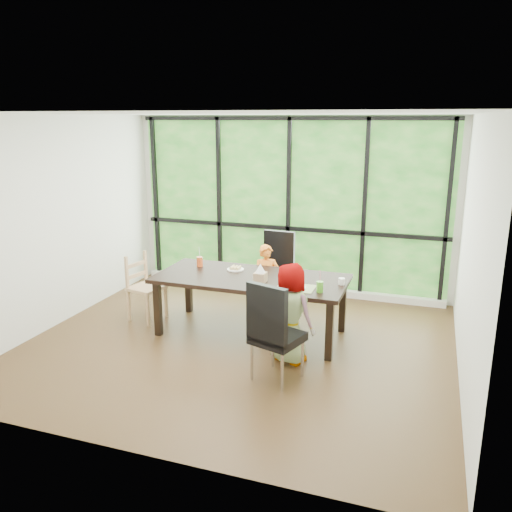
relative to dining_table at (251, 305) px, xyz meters
name	(u,v)px	position (x,y,z in m)	size (l,w,h in m)	color
ground	(239,344)	(-0.03, -0.37, -0.38)	(5.00, 5.00, 0.00)	black
back_wall	(289,205)	(-0.03, 1.88, 0.98)	(5.00, 5.00, 0.00)	silver
foliage_backdrop	(289,206)	(-0.03, 1.86, 0.98)	(4.80, 0.02, 2.65)	#175117
window_mullions	(288,206)	(-0.03, 1.82, 0.98)	(4.80, 0.06, 2.65)	black
window_sill	(286,287)	(-0.03, 1.78, -0.33)	(4.80, 0.12, 0.10)	silver
dining_table	(251,305)	(0.00, 0.00, 0.00)	(2.36, 1.07, 0.75)	black
chair_window_leather	(275,270)	(-0.01, 1.03, 0.17)	(0.46, 0.46, 1.08)	black
chair_interior_leather	(278,331)	(0.66, -1.04, 0.17)	(0.46, 0.46, 1.08)	black
chair_end_beech	(147,288)	(-1.48, -0.01, 0.08)	(0.42, 0.40, 0.90)	tan
child_toddler	(267,281)	(0.00, 0.64, 0.13)	(0.37, 0.24, 1.01)	orange
child_older	(293,314)	(0.70, -0.60, 0.20)	(0.56, 0.36, 1.14)	slate
placemat	(296,288)	(0.63, -0.24, 0.38)	(0.43, 0.32, 0.01)	tan
plate_far	(235,269)	(-0.29, 0.21, 0.38)	(0.22, 0.22, 0.01)	white
plate_near	(295,288)	(0.63, -0.25, 0.38)	(0.25, 0.25, 0.02)	white
orange_cup	(200,262)	(-0.80, 0.22, 0.44)	(0.08, 0.08, 0.13)	#E25722
green_cup	(320,287)	(0.93, -0.30, 0.44)	(0.08, 0.08, 0.12)	#52B128
white_mug	(342,281)	(1.12, 0.06, 0.41)	(0.08, 0.08, 0.08)	white
tissue_box	(260,277)	(0.18, -0.17, 0.43)	(0.14, 0.14, 0.12)	tan
crepe_rolls_far	(235,268)	(-0.29, 0.21, 0.41)	(0.15, 0.12, 0.04)	tan
crepe_rolls_near	(295,285)	(0.63, -0.25, 0.41)	(0.05, 0.12, 0.04)	tan
straw_white	(199,254)	(-0.80, 0.22, 0.54)	(0.01, 0.01, 0.20)	white
straw_pink	(320,278)	(0.93, -0.30, 0.54)	(0.01, 0.01, 0.20)	pink
tissue	(260,268)	(0.18, -0.17, 0.55)	(0.12, 0.12, 0.11)	white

